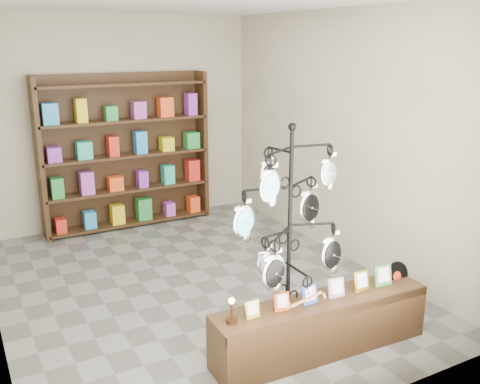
# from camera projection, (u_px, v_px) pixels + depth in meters

# --- Properties ---
(ground) EXTENTS (5.00, 5.00, 0.00)m
(ground) POSITION_uv_depth(u_px,v_px,m) (193.00, 284.00, 6.00)
(ground) COLOR slate
(ground) RESTS_ON ground
(room_envelope) EXTENTS (5.00, 5.00, 5.00)m
(room_envelope) POSITION_uv_depth(u_px,v_px,m) (189.00, 119.00, 5.49)
(room_envelope) COLOR #BEB399
(room_envelope) RESTS_ON ground
(display_tree) EXTENTS (1.03, 0.96, 2.01)m
(display_tree) POSITION_uv_depth(u_px,v_px,m) (290.00, 226.00, 4.38)
(display_tree) COLOR black
(display_tree) RESTS_ON ground
(front_shelf) EXTENTS (2.01, 0.49, 0.71)m
(front_shelf) POSITION_uv_depth(u_px,v_px,m) (321.00, 325.00, 4.63)
(front_shelf) COLOR black
(front_shelf) RESTS_ON ground
(back_shelving) EXTENTS (2.42, 0.36, 2.20)m
(back_shelving) POSITION_uv_depth(u_px,v_px,m) (126.00, 156.00, 7.65)
(back_shelving) COLOR black
(back_shelving) RESTS_ON ground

